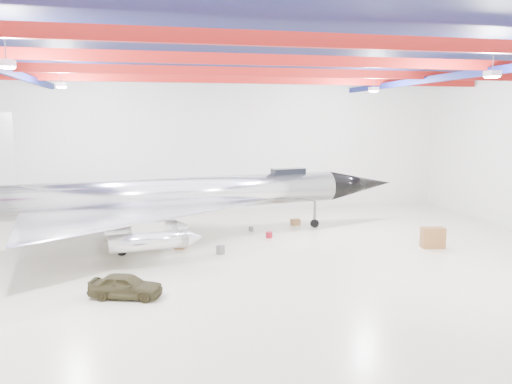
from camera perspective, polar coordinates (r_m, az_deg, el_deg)
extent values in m
plane|color=beige|center=(27.56, -1.09, -7.88)|extent=(40.00, 40.00, 0.00)
plane|color=silver|center=(41.34, -5.13, 5.28)|extent=(40.00, 0.00, 40.00)
plane|color=#0A0F38|center=(26.66, -1.16, 15.46)|extent=(40.00, 40.00, 0.00)
cube|color=maroon|center=(17.91, 4.61, 16.97)|extent=(39.50, 0.25, 0.50)
cube|color=maroon|center=(23.67, 0.28, 14.89)|extent=(39.50, 0.25, 0.50)
cube|color=maroon|center=(29.53, -2.30, 13.59)|extent=(39.50, 0.25, 0.50)
cube|color=maroon|center=(35.43, -4.01, 12.71)|extent=(39.50, 0.25, 0.50)
cube|color=#0D1450|center=(31.16, 21.59, 12.20)|extent=(0.25, 29.50, 0.40)
cube|color=silver|center=(20.66, -26.66, 13.02)|extent=(0.55, 0.55, 0.25)
cube|color=silver|center=(25.09, 25.39, 12.13)|extent=(0.55, 0.55, 0.25)
cube|color=silver|center=(32.40, -21.34, 11.33)|extent=(0.55, 0.55, 0.25)
cube|color=silver|center=(35.39, 13.31, 11.38)|extent=(0.55, 0.55, 0.25)
cylinder|color=silver|center=(32.21, -8.31, -0.21)|extent=(21.15, 5.35, 2.11)
cone|color=black|center=(37.36, 11.79, 0.88)|extent=(5.53, 2.90, 2.11)
cube|color=black|center=(34.44, 3.71, 2.27)|extent=(2.42, 1.19, 0.53)
cylinder|color=silver|center=(26.32, -12.16, -5.52)|extent=(4.10, 1.56, 0.95)
cylinder|color=silver|center=(28.86, -12.99, -4.32)|extent=(4.10, 1.56, 0.95)
cylinder|color=silver|center=(35.02, -14.47, -2.15)|extent=(4.10, 1.56, 0.95)
cylinder|color=silver|center=(37.60, -14.94, -1.46)|extent=(4.10, 1.56, 0.95)
cylinder|color=#59595B|center=(35.83, 6.73, -2.56)|extent=(0.19, 0.19, 1.90)
cylinder|color=black|center=(35.96, 6.71, -3.59)|extent=(0.62, 0.32, 0.59)
cylinder|color=#59595B|center=(29.37, -15.14, -5.24)|extent=(0.19, 0.19, 1.90)
cylinder|color=black|center=(29.53, -15.09, -6.47)|extent=(0.62, 0.32, 0.59)
cylinder|color=#59595B|center=(34.50, -16.08, -3.26)|extent=(0.19, 0.19, 1.90)
cylinder|color=black|center=(34.63, -16.03, -4.32)|extent=(0.62, 0.32, 0.59)
imported|color=#342F1A|center=(22.72, -14.67, -10.32)|extent=(3.41, 2.19, 1.08)
cube|color=brown|center=(31.94, 19.55, -4.94)|extent=(1.46, 0.90, 1.25)
cube|color=olive|center=(30.89, -11.20, -5.93)|extent=(0.55, 0.49, 0.33)
cube|color=maroon|center=(33.67, -7.65, -4.71)|extent=(0.47, 0.43, 0.27)
cylinder|color=#59595B|center=(28.97, -4.09, -6.62)|extent=(0.53, 0.53, 0.46)
cube|color=olive|center=(36.61, 4.53, -3.46)|extent=(0.68, 0.57, 0.44)
cube|color=#59595B|center=(33.23, -13.87, -5.06)|extent=(0.47, 0.43, 0.27)
cylinder|color=maroon|center=(32.69, 1.51, -4.92)|extent=(0.56, 0.56, 0.39)
cube|color=olive|center=(30.40, -8.66, -6.00)|extent=(0.76, 0.70, 0.43)
cylinder|color=#59595B|center=(34.64, -0.57, -4.22)|extent=(0.45, 0.45, 0.31)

